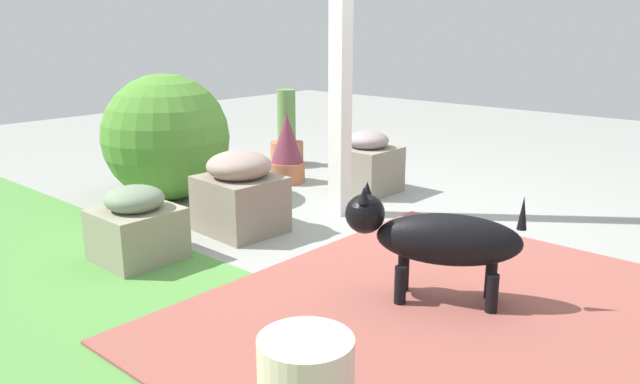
% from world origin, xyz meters
% --- Properties ---
extents(ground_plane, '(12.00, 12.00, 0.00)m').
position_xyz_m(ground_plane, '(0.00, 0.00, 0.00)').
color(ground_plane, gray).
extents(brick_path, '(1.80, 2.40, 0.02)m').
position_xyz_m(brick_path, '(-0.99, 0.76, 0.01)').
color(brick_path, '#934D43').
rests_on(brick_path, ground).
extents(porch_pillar, '(0.11, 0.11, 2.45)m').
position_xyz_m(porch_pillar, '(0.28, -0.11, 1.23)').
color(porch_pillar, white).
rests_on(porch_pillar, ground).
extents(stone_planter_nearest, '(0.41, 0.43, 0.47)m').
position_xyz_m(stone_planter_nearest, '(0.48, -0.69, 0.22)').
color(stone_planter_nearest, gray).
rests_on(stone_planter_nearest, ground).
extents(stone_planter_mid, '(0.50, 0.46, 0.51)m').
position_xyz_m(stone_planter_mid, '(0.50, 0.58, 0.24)').
color(stone_planter_mid, gray).
rests_on(stone_planter_mid, ground).
extents(stone_planter_far, '(0.40, 0.42, 0.42)m').
position_xyz_m(stone_planter_far, '(0.55, 1.28, 0.19)').
color(stone_planter_far, gray).
rests_on(stone_planter_far, ground).
extents(round_shrub, '(0.92, 0.92, 0.92)m').
position_xyz_m(round_shrub, '(1.47, 0.43, 0.46)').
color(round_shrub, '#4A832E').
rests_on(round_shrub, ground).
extents(terracotta_pot_spiky, '(0.29, 0.29, 0.57)m').
position_xyz_m(terracotta_pot_spiky, '(1.16, -0.50, 0.27)').
color(terracotta_pot_spiky, '#AE6544').
rests_on(terracotta_pot_spiky, ground).
extents(terracotta_pot_tall, '(0.30, 0.30, 0.69)m').
position_xyz_m(terracotta_pot_tall, '(1.61, -0.96, 0.25)').
color(terracotta_pot_tall, '#A9683F').
rests_on(terracotta_pot_tall, ground).
extents(dog, '(0.76, 0.53, 0.55)m').
position_xyz_m(dog, '(-0.95, 0.68, 0.32)').
color(dog, black).
rests_on(dog, ground).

